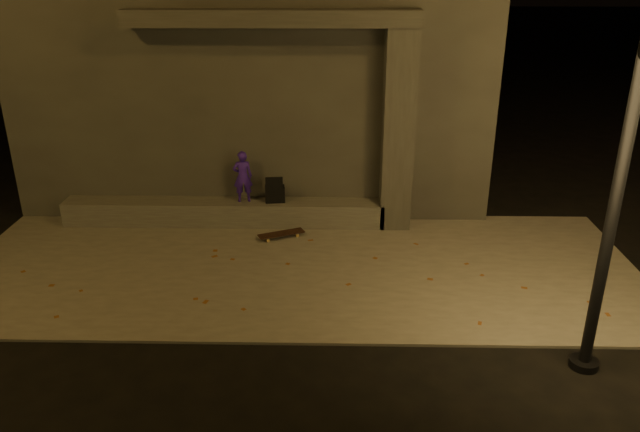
{
  "coord_description": "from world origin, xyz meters",
  "views": [
    {
      "loc": [
        0.54,
        -7.1,
        4.73
      ],
      "look_at": [
        0.35,
        2.0,
        0.93
      ],
      "focal_mm": 35.0,
      "sensor_mm": 36.0,
      "label": 1
    }
  ],
  "objects_px": {
    "column": "(398,132)",
    "backpack": "(275,193)",
    "skateboarder": "(243,176)",
    "skateboard": "(281,234)"
  },
  "relations": [
    {
      "from": "skateboarder",
      "to": "backpack",
      "type": "bearing_deg",
      "value": 169.18
    },
    {
      "from": "column",
      "to": "backpack",
      "type": "xyz_separation_m",
      "value": [
        -2.23,
        0.0,
        -1.18
      ]
    },
    {
      "from": "backpack",
      "to": "column",
      "type": "bearing_deg",
      "value": -7.05
    },
    {
      "from": "skateboarder",
      "to": "skateboard",
      "type": "bearing_deg",
      "value": 127.99
    },
    {
      "from": "skateboard",
      "to": "skateboarder",
      "type": "bearing_deg",
      "value": 114.81
    },
    {
      "from": "backpack",
      "to": "skateboard",
      "type": "relative_size",
      "value": 0.6
    },
    {
      "from": "backpack",
      "to": "skateboard",
      "type": "xyz_separation_m",
      "value": [
        0.16,
        -0.65,
        -0.55
      ]
    },
    {
      "from": "column",
      "to": "backpack",
      "type": "relative_size",
      "value": 7.07
    },
    {
      "from": "column",
      "to": "skateboard",
      "type": "height_order",
      "value": "column"
    },
    {
      "from": "backpack",
      "to": "skateboard",
      "type": "distance_m",
      "value": 0.87
    }
  ]
}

